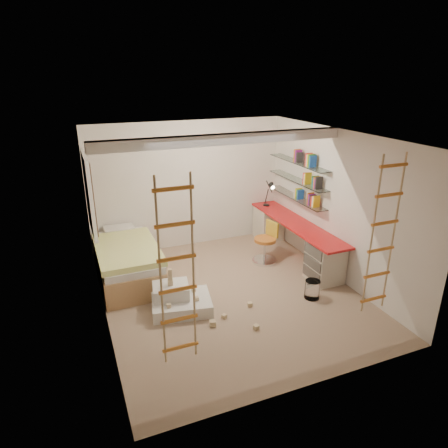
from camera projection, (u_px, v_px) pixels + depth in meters
name	position (u px, v px, depth m)	size (l,w,h in m)	color
floor	(231.00, 294.00, 6.65)	(4.50, 4.50, 0.00)	#A08367
ceiling_beam	(224.00, 139.00, 6.01)	(4.00, 0.18, 0.16)	white
window_frame	(89.00, 194.00, 6.71)	(0.06, 1.15, 1.35)	white
window_blind	(91.00, 194.00, 6.72)	(0.02, 1.00, 1.20)	#4C2D1E
rope_ladder_left	(177.00, 274.00, 4.12)	(0.41, 0.04, 2.13)	orange
rope_ladder_right	(383.00, 236.00, 5.07)	(0.41, 0.04, 2.13)	orange
waste_bin	(312.00, 289.00, 6.50)	(0.25, 0.25, 0.31)	white
desk	(294.00, 238.00, 7.85)	(0.56, 2.80, 0.75)	red
shelves	(297.00, 180.00, 7.75)	(0.25, 1.80, 0.71)	white
bed	(127.00, 261.00, 7.08)	(1.02, 2.00, 0.69)	#AD7F51
task_lamp	(270.00, 190.00, 8.41)	(0.14, 0.36, 0.57)	black
swivel_chair	(266.00, 248.00, 7.69)	(0.58, 0.58, 0.81)	#B66323
play_platform	(178.00, 300.00, 6.19)	(1.01, 0.86, 0.40)	silver
toy_blocks	(200.00, 298.00, 6.05)	(1.33, 1.10, 0.67)	#CCB284
books	(297.00, 176.00, 7.71)	(0.14, 0.70, 0.92)	yellow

